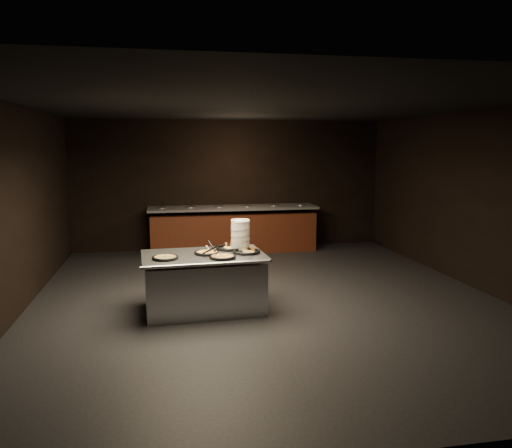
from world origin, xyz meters
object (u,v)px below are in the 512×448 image
at_px(serving_counter, 204,283).
at_px(plate_stack, 240,235).
at_px(pan_veggie_whole, 165,258).
at_px(pan_cheese_whole, 207,253).

xyz_separation_m(serving_counter, plate_stack, (0.56, 0.24, 0.64)).
relative_size(serving_counter, pan_veggie_whole, 4.92).
bearing_deg(plate_stack, serving_counter, -156.57).
xyz_separation_m(serving_counter, pan_veggie_whole, (-0.53, -0.20, 0.44)).
distance_m(plate_stack, pan_cheese_whole, 0.60).
height_order(plate_stack, pan_veggie_whole, plate_stack).
xyz_separation_m(serving_counter, pan_cheese_whole, (0.05, 0.02, 0.44)).
bearing_deg(serving_counter, pan_veggie_whole, -162.54).
xyz_separation_m(pan_veggie_whole, pan_cheese_whole, (0.58, 0.22, -0.00)).
distance_m(serving_counter, plate_stack, 0.89).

